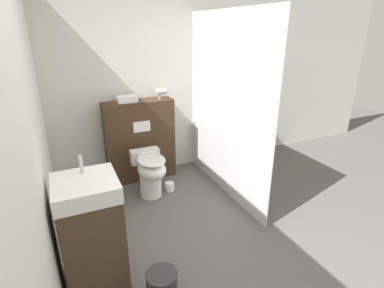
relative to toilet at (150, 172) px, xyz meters
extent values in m
plane|color=#565451|center=(0.31, -1.65, -0.34)|extent=(12.00, 12.00, 0.00)
cube|color=silver|center=(0.31, 0.73, 0.91)|extent=(8.00, 0.06, 2.50)
cube|color=silver|center=(-1.10, -1.65, 0.91)|extent=(0.06, 8.00, 2.50)
cube|color=#3D2819|center=(0.04, 0.55, 0.21)|extent=(0.91, 0.27, 1.09)
cube|color=white|center=(0.04, 0.41, 0.45)|extent=(0.22, 0.01, 0.14)
cube|color=silver|center=(0.89, -0.21, 0.74)|extent=(0.01, 1.83, 2.15)
sphere|color=#B2B2B7|center=(0.89, -1.09, 0.70)|extent=(0.04, 0.04, 0.04)
cylinder|color=white|center=(0.00, 0.02, -0.15)|extent=(0.26, 0.26, 0.38)
ellipsoid|color=white|center=(0.00, -0.06, 0.06)|extent=(0.33, 0.45, 0.23)
ellipsoid|color=white|center=(0.00, -0.06, 0.19)|extent=(0.32, 0.45, 0.02)
cube|color=white|center=(0.00, 0.21, 0.12)|extent=(0.36, 0.14, 0.17)
cube|color=#473323|center=(-0.81, -1.12, 0.08)|extent=(0.44, 0.45, 0.82)
cube|color=white|center=(-0.81, -1.12, 0.55)|extent=(0.45, 0.46, 0.12)
cylinder|color=silver|center=(-0.81, -1.00, 0.68)|extent=(0.02, 0.02, 0.14)
cylinder|color=#B7B7BC|center=(0.35, 0.52, 0.85)|extent=(0.13, 0.07, 0.07)
cone|color=#B7B7BC|center=(0.43, 0.52, 0.85)|extent=(0.03, 0.06, 0.06)
cylinder|color=#B7B7BC|center=(0.33, 0.52, 0.80)|extent=(0.03, 0.03, 0.09)
cube|color=white|center=(-0.10, 0.54, 0.79)|extent=(0.25, 0.16, 0.08)
cylinder|color=white|center=(0.26, 0.03, -0.28)|extent=(0.12, 0.12, 0.11)
cylinder|color=#2D2D2D|center=(-0.39, -1.52, -0.20)|extent=(0.23, 0.23, 0.26)
cylinder|color=#2D2D2D|center=(-0.39, -1.52, -0.07)|extent=(0.24, 0.24, 0.01)
camera|label=1|loc=(-0.89, -3.16, 1.63)|focal=28.00mm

